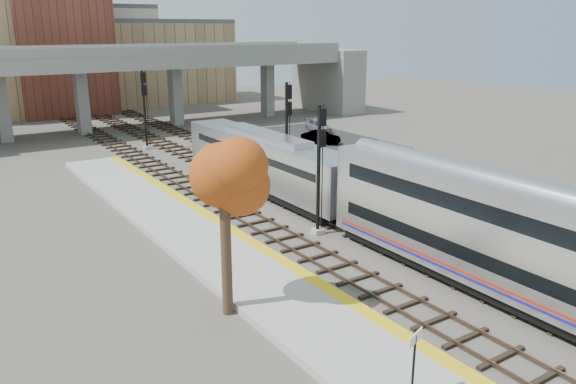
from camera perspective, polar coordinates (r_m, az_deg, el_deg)
ground at (r=29.69m, az=10.64°, el=-6.66°), size 160.00×160.00×0.00m
platform at (r=25.49m, az=-1.37°, el=-9.96°), size 4.50×60.00×0.35m
yellow_strip at (r=26.37m, az=2.17°, el=-8.59°), size 0.70×60.00×0.01m
tracks at (r=39.46m, az=-0.99°, el=-0.40°), size 10.70×95.00×0.25m
overpass at (r=69.02m, az=-13.07°, el=11.30°), size 54.00×12.00×9.50m
buildings_far at (r=88.44m, az=-20.57°, el=13.09°), size 43.00×21.00×20.60m
parking_lot at (r=59.05m, az=1.61°, el=5.22°), size 14.00×18.00×0.04m
locomotive at (r=40.35m, az=-2.25°, el=3.21°), size 3.02×19.05×4.10m
coach at (r=24.72m, az=26.32°, el=-5.99°), size 3.03×25.00×5.00m
signal_mast_near at (r=31.44m, az=3.19°, el=2.14°), size 0.60×0.64×7.43m
signal_mast_mid at (r=41.28m, az=-0.09°, el=5.88°), size 0.60×0.64×7.70m
signal_mast_far at (r=56.08m, az=-14.35°, el=8.08°), size 0.60×0.64×7.55m
station_sign at (r=18.22m, az=12.73°, el=-15.54°), size 0.87×0.35×2.27m
tree at (r=22.01m, az=-6.54°, el=1.12°), size 3.60×3.60×7.73m
car_a at (r=54.37m, az=1.21°, el=4.88°), size 2.28×3.61×1.14m
car_b at (r=57.48m, az=3.33°, el=5.57°), size 3.40×4.00×1.30m
car_c at (r=64.28m, az=3.09°, el=6.74°), size 2.86×4.83×1.31m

